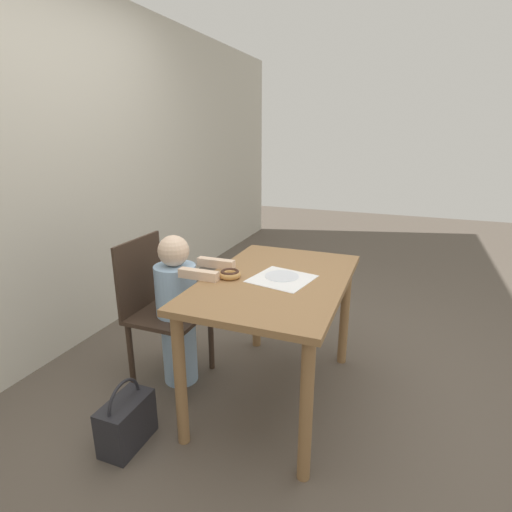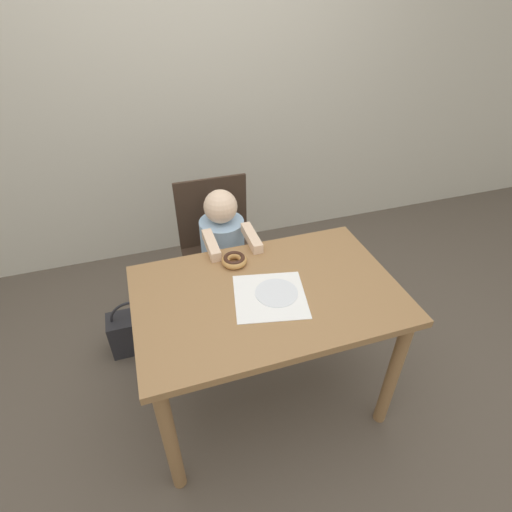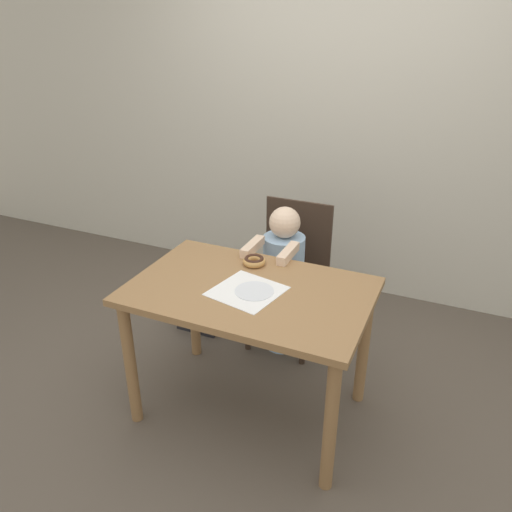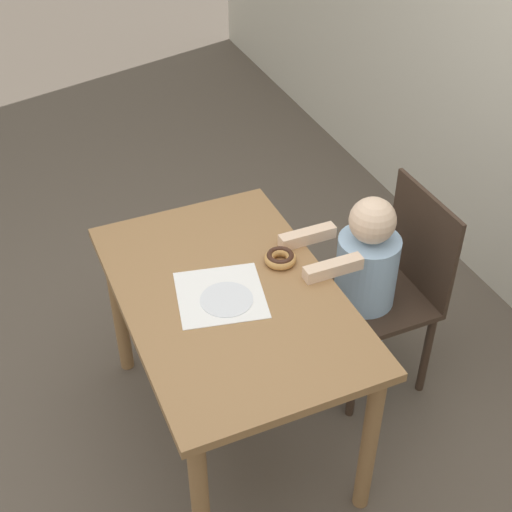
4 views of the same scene
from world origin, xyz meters
name	(u,v)px [view 3 (image 3 of 4)]	position (x,y,z in m)	size (l,w,h in m)	color
ground_plane	(250,408)	(0.00, 0.00, 0.00)	(12.00, 12.00, 0.00)	brown
wall_back	(343,124)	(0.00, 1.59, 1.25)	(8.00, 0.05, 2.50)	beige
dining_table	(250,308)	(0.00, 0.00, 0.64)	(1.16, 0.75, 0.75)	olive
chair	(290,272)	(-0.06, 0.73, 0.48)	(0.43, 0.42, 0.91)	#38281E
child_figure	(283,280)	(-0.06, 0.61, 0.48)	(0.26, 0.46, 0.95)	#99BCE0
donut	(254,261)	(-0.08, 0.24, 0.78)	(0.12, 0.12, 0.04)	tan
napkin	(246,291)	(0.00, -0.03, 0.76)	(0.36, 0.36, 0.00)	white
handbag	(200,311)	(-0.64, 0.57, 0.13)	(0.29, 0.16, 0.37)	#232328
plate	(254,291)	(0.03, -0.02, 0.76)	(0.19, 0.19, 0.01)	silver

